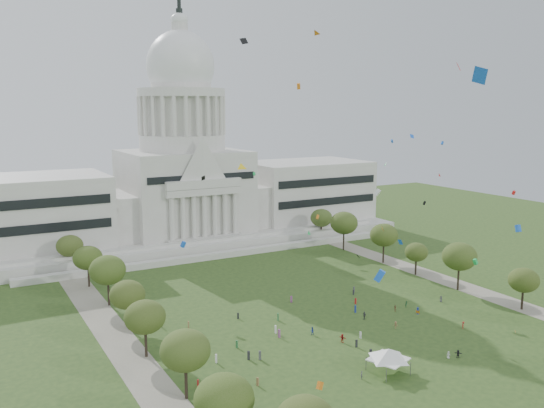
# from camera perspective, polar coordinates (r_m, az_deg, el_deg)

# --- Properties ---
(ground) EXTENTS (400.00, 400.00, 0.00)m
(ground) POSITION_cam_1_polar(r_m,az_deg,el_deg) (130.07, 10.01, -13.41)
(ground) COLOR #2D481D
(ground) RESTS_ON ground
(capitol) EXTENTS (160.00, 64.50, 91.30)m
(capitol) POSITION_cam_1_polar(r_m,az_deg,el_deg) (221.36, -8.72, 2.12)
(capitol) COLOR beige
(capitol) RESTS_ON ground
(path_left) EXTENTS (8.00, 160.00, 0.04)m
(path_left) POSITION_cam_1_polar(r_m,az_deg,el_deg) (135.18, -15.19, -12.69)
(path_left) COLOR gray
(path_left) RESTS_ON ground
(path_right) EXTENTS (8.00, 160.00, 0.04)m
(path_right) POSITION_cam_1_polar(r_m,az_deg,el_deg) (181.72, 15.83, -6.93)
(path_right) COLOR gray
(path_right) RESTS_ON ground
(row_tree_l_0) EXTENTS (8.85, 8.85, 12.59)m
(row_tree_l_0) POSITION_cam_1_polar(r_m,az_deg,el_deg) (87.58, -4.77, -18.72)
(row_tree_l_0) COLOR black
(row_tree_l_0) RESTS_ON ground
(row_tree_l_1) EXTENTS (8.86, 8.86, 12.59)m
(row_tree_l_1) POSITION_cam_1_polar(r_m,az_deg,el_deg) (103.60, -8.59, -14.14)
(row_tree_l_1) COLOR black
(row_tree_l_1) RESTS_ON ground
(row_tree_r_1) EXTENTS (7.58, 7.58, 10.78)m
(row_tree_r_1) POSITION_cam_1_polar(r_m,az_deg,el_deg) (158.51, 23.67, -6.93)
(row_tree_r_1) COLOR black
(row_tree_r_1) RESTS_ON ground
(row_tree_l_2) EXTENTS (8.42, 8.42, 11.97)m
(row_tree_l_2) POSITION_cam_1_polar(r_m,az_deg,el_deg) (121.37, -12.48, -10.88)
(row_tree_l_2) COLOR black
(row_tree_l_2) RESTS_ON ground
(row_tree_r_2) EXTENTS (9.55, 9.55, 13.58)m
(row_tree_r_2) POSITION_cam_1_polar(r_m,az_deg,el_deg) (168.20, 18.08, -4.96)
(row_tree_r_2) COLOR black
(row_tree_r_2) RESTS_ON ground
(row_tree_l_3) EXTENTS (8.12, 8.12, 11.55)m
(row_tree_l_3) POSITION_cam_1_polar(r_m,az_deg,el_deg) (136.85, -14.14, -8.71)
(row_tree_l_3) COLOR black
(row_tree_l_3) RESTS_ON ground
(row_tree_r_3) EXTENTS (7.01, 7.01, 9.98)m
(row_tree_r_3) POSITION_cam_1_polar(r_m,az_deg,el_deg) (180.53, 14.11, -4.64)
(row_tree_r_3) COLOR black
(row_tree_r_3) RESTS_ON ground
(row_tree_l_4) EXTENTS (9.29, 9.29, 13.21)m
(row_tree_l_4) POSITION_cam_1_polar(r_m,az_deg,el_deg) (153.74, -15.99, -6.31)
(row_tree_l_4) COLOR black
(row_tree_l_4) RESTS_ON ground
(row_tree_r_4) EXTENTS (9.19, 9.19, 13.06)m
(row_tree_r_4) POSITION_cam_1_polar(r_m,az_deg,el_deg) (191.50, 11.03, -3.04)
(row_tree_r_4) COLOR black
(row_tree_r_4) RESTS_ON ground
(row_tree_l_5) EXTENTS (8.33, 8.33, 11.85)m
(row_tree_l_5) POSITION_cam_1_polar(r_m,az_deg,el_deg) (171.36, -17.79, -5.11)
(row_tree_l_5) COLOR black
(row_tree_l_5) RESTS_ON ground
(row_tree_r_5) EXTENTS (9.82, 9.82, 13.96)m
(row_tree_r_5) POSITION_cam_1_polar(r_m,az_deg,el_deg) (206.03, 7.15, -1.87)
(row_tree_r_5) COLOR black
(row_tree_r_5) RESTS_ON ground
(row_tree_l_6) EXTENTS (8.19, 8.19, 11.64)m
(row_tree_l_6) POSITION_cam_1_polar(r_m,az_deg,el_deg) (188.46, -19.40, -3.94)
(row_tree_l_6) COLOR black
(row_tree_l_6) RESTS_ON ground
(row_tree_r_6) EXTENTS (8.42, 8.42, 11.97)m
(row_tree_r_6) POSITION_cam_1_polar(r_m,az_deg,el_deg) (222.06, 4.91, -1.38)
(row_tree_r_6) COLOR black
(row_tree_r_6) RESTS_ON ground
(event_tent) EXTENTS (11.42, 11.42, 4.99)m
(event_tent) POSITION_cam_1_polar(r_m,az_deg,el_deg) (115.86, 11.47, -14.33)
(event_tent) COLOR #4C4C4C
(event_tent) RESTS_ON ground
(person_0) EXTENTS (0.85, 0.96, 1.66)m
(person_0) POSITION_cam_1_polar(r_m,az_deg,el_deg) (159.15, 16.40, -9.01)
(person_0) COLOR #4C4C51
(person_0) RESTS_ON ground
(person_2) EXTENTS (0.94, 0.88, 1.65)m
(person_2) POSITION_cam_1_polar(r_m,az_deg,el_deg) (153.05, 13.19, -9.62)
(person_2) COLOR #33723F
(person_2) RESTS_ON ground
(person_3) EXTENTS (1.11, 1.21, 1.69)m
(person_3) POSITION_cam_1_polar(r_m,az_deg,el_deg) (138.59, 12.15, -11.63)
(person_3) COLOR olive
(person_3) RESTS_ON ground
(person_4) EXTENTS (0.77, 1.23, 1.98)m
(person_4) POSITION_cam_1_polar(r_m,az_deg,el_deg) (142.73, 9.12, -10.84)
(person_4) COLOR #4C4C51
(person_4) RESTS_ON ground
(person_5) EXTENTS (1.26, 1.93, 1.93)m
(person_5) POSITION_cam_1_polar(r_m,az_deg,el_deg) (129.01, 6.98, -13.06)
(person_5) COLOR #B21E1E
(person_5) RESTS_ON ground
(person_6) EXTENTS (0.78, 0.88, 1.51)m
(person_6) POSITION_cam_1_polar(r_m,az_deg,el_deg) (125.94, 17.08, -14.11)
(person_6) COLOR silver
(person_6) RESTS_ON ground
(person_7) EXTENTS (0.67, 0.71, 1.57)m
(person_7) POSITION_cam_1_polar(r_m,az_deg,el_deg) (113.87, 8.86, -16.40)
(person_7) COLOR #4C4C51
(person_7) RESTS_ON ground
(person_8) EXTENTS (0.97, 0.69, 1.84)m
(person_8) POSITION_cam_1_polar(r_m,az_deg,el_deg) (132.39, 3.99, -12.43)
(person_8) COLOR navy
(person_8) RESTS_ON ground
(person_9) EXTENTS (1.21, 1.15, 1.71)m
(person_9) POSITION_cam_1_polar(r_m,az_deg,el_deg) (142.43, 18.41, -11.32)
(person_9) COLOR #B21E1E
(person_9) RESTS_ON ground
(person_10) EXTENTS (0.67, 1.05, 1.67)m
(person_10) POSITION_cam_1_polar(r_m,az_deg,el_deg) (149.38, 12.11, -10.06)
(person_10) COLOR olive
(person_10) RESTS_ON ground
(person_11) EXTENTS (1.50, 1.61, 1.70)m
(person_11) POSITION_cam_1_polar(r_m,az_deg,el_deg) (126.85, 17.95, -13.94)
(person_11) COLOR #26262B
(person_11) RESTS_ON ground
(distant_crowd) EXTENTS (62.10, 37.70, 1.91)m
(distant_crowd) POSITION_cam_1_polar(r_m,az_deg,el_deg) (133.21, 1.30, -12.29)
(distant_crowd) COLOR #B21E1E
(distant_crowd) RESTS_ON ground
(kite_swarm) EXTENTS (83.24, 103.81, 63.65)m
(kite_swarm) POSITION_cam_1_polar(r_m,az_deg,el_deg) (127.88, 9.68, -0.75)
(kite_swarm) COLOR blue
(kite_swarm) RESTS_ON ground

